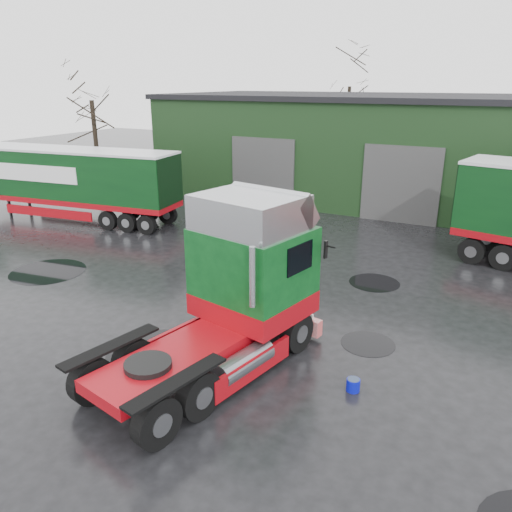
{
  "coord_description": "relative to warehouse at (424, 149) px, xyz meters",
  "views": [
    {
      "loc": [
        7.08,
        -12.24,
        7.12
      ],
      "look_at": [
        0.03,
        1.42,
        1.7
      ],
      "focal_mm": 35.0,
      "sensor_mm": 36.0,
      "label": 1
    }
  ],
  "objects": [
    {
      "name": "tree_back_a",
      "position": [
        -8.0,
        10.0,
        1.59
      ],
      "size": [
        4.4,
        4.4,
        9.5
      ],
      "primitive_type": null,
      "color": "black",
      "rests_on": "ground"
    },
    {
      "name": "puddle_0",
      "position": [
        -2.84,
        -22.76,
        -3.15
      ],
      "size": [
        2.87,
        2.87,
        0.01
      ],
      "primitive_type": "cylinder",
      "color": "black",
      "rests_on": "ground"
    },
    {
      "name": "puddle_2",
      "position": [
        -10.64,
        -19.71,
        -3.15
      ],
      "size": [
        2.89,
        2.89,
        0.01
      ],
      "primitive_type": "cylinder",
      "color": "black",
      "rests_on": "ground"
    },
    {
      "name": "hero_tractor",
      "position": [
        -1.19,
        -23.0,
        -0.95
      ],
      "size": [
        4.45,
        7.59,
        4.42
      ],
      "primitive_type": null,
      "rotation": [
        0.0,
        0.0,
        -0.21
      ],
      "color": "#0B4417",
      "rests_on": "ground"
    },
    {
      "name": "wash_bucket",
      "position": [
        2.43,
        -21.96,
        -3.0
      ],
      "size": [
        0.34,
        0.34,
        0.31
      ],
      "primitive_type": "cylinder",
      "rotation": [
        0.0,
        0.0,
        -0.02
      ],
      "color": "#070DAD",
      "rests_on": "ground"
    },
    {
      "name": "ground",
      "position": [
        -2.0,
        -20.0,
        -3.16
      ],
      "size": [
        100.0,
        100.0,
        0.0
      ],
      "primitive_type": "plane",
      "color": "black"
    },
    {
      "name": "trailer_left",
      "position": [
        -15.69,
        -13.54,
        -1.24
      ],
      "size": [
        12.56,
        4.04,
        3.83
      ],
      "primitive_type": null,
      "rotation": [
        0.0,
        0.0,
        1.7
      ],
      "color": "silver",
      "rests_on": "ground"
    },
    {
      "name": "puddle_1",
      "position": [
        1.12,
        -14.94,
        -3.15
      ],
      "size": [
        1.87,
        1.87,
        0.01
      ],
      "primitive_type": "cylinder",
      "color": "black",
      "rests_on": "ground"
    },
    {
      "name": "puddle_4",
      "position": [
        2.14,
        -19.55,
        -3.15
      ],
      "size": [
        1.55,
        1.55,
        0.01
      ],
      "primitive_type": "cylinder",
      "color": "black",
      "rests_on": "ground"
    },
    {
      "name": "warehouse",
      "position": [
        0.0,
        0.0,
        0.0
      ],
      "size": [
        32.4,
        12.4,
        6.3
      ],
      "color": "black",
      "rests_on": "ground"
    },
    {
      "name": "tree_left",
      "position": [
        -19.0,
        -8.0,
        1.09
      ],
      "size": [
        4.4,
        4.4,
        8.5
      ],
      "primitive_type": null,
      "color": "black",
      "rests_on": "ground"
    }
  ]
}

